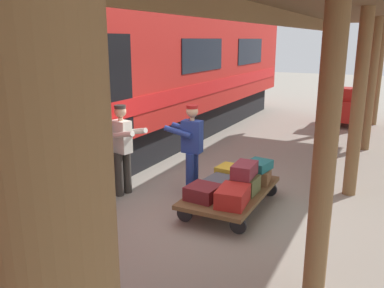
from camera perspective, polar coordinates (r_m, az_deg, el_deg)
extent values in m
plane|color=gray|center=(7.03, 3.29, -9.21)|extent=(60.00, 60.00, 0.00)
cylinder|color=brown|center=(14.93, 25.04, 8.94)|extent=(0.24, 0.24, 3.40)
cylinder|color=brown|center=(11.36, 24.20, 7.63)|extent=(0.24, 0.24, 3.40)
cylinder|color=brown|center=(7.80, 22.61, 5.12)|extent=(0.24, 0.24, 3.40)
cylinder|color=brown|center=(4.30, 18.44, -1.56)|extent=(0.24, 0.24, 3.40)
cube|color=brown|center=(6.28, 7.63, 18.26)|extent=(0.08, 18.75, 0.30)
cube|color=#B21E19|center=(8.50, -19.32, 10.54)|extent=(3.00, 21.69, 2.90)
cube|color=black|center=(8.82, -18.28, -1.83)|extent=(2.55, 20.60, 0.90)
cube|color=red|center=(7.59, -10.82, 4.60)|extent=(0.03, 21.25, 0.36)
cube|color=black|center=(14.26, 8.36, 12.96)|extent=(0.02, 2.39, 0.84)
cube|color=black|center=(10.74, 1.64, 12.58)|extent=(0.02, 2.39, 0.84)
cube|color=black|center=(7.57, -11.33, 7.61)|extent=(0.12, 1.10, 2.00)
cube|color=brown|center=(6.98, 5.55, -6.79)|extent=(1.14, 2.11, 0.07)
cylinder|color=black|center=(6.18, 6.60, -11.48)|extent=(0.26, 0.05, 0.26)
cylinder|color=black|center=(6.52, -1.06, -9.94)|extent=(0.26, 0.05, 0.26)
cylinder|color=black|center=(7.66, 11.06, -6.36)|extent=(0.26, 0.05, 0.26)
cylinder|color=black|center=(7.93, 4.69, -5.38)|extent=(0.26, 0.05, 0.26)
cube|color=maroon|center=(6.53, 1.58, -6.90)|extent=(0.52, 0.53, 0.22)
cube|color=#AD231E|center=(6.33, 5.83, -7.43)|extent=(0.50, 0.67, 0.28)
cube|color=brown|center=(7.36, 9.11, -4.47)|extent=(0.54, 0.52, 0.24)
cube|color=gold|center=(7.53, 5.38, -3.97)|extent=(0.46, 0.49, 0.23)
cube|color=brown|center=(6.84, 7.60, -5.76)|extent=(0.41, 0.46, 0.28)
cube|color=#4C515B|center=(7.03, 3.62, -5.58)|extent=(0.45, 0.67, 0.16)
cube|color=maroon|center=(6.77, 7.50, -3.69)|extent=(0.36, 0.57, 0.23)
cube|color=#1E666B|center=(7.29, 9.45, -3.02)|extent=(0.45, 0.53, 0.16)
cylinder|color=navy|center=(7.62, 0.32, -3.96)|extent=(0.16, 0.16, 0.82)
cylinder|color=navy|center=(7.44, -0.29, -4.41)|extent=(0.16, 0.16, 0.82)
cube|color=navy|center=(7.33, 0.02, 1.08)|extent=(0.37, 0.24, 0.60)
cylinder|color=tan|center=(7.26, 0.02, 3.61)|extent=(0.09, 0.09, 0.06)
sphere|color=tan|center=(7.24, 0.02, 4.70)|extent=(0.22, 0.22, 0.22)
cylinder|color=#A51919|center=(7.22, 0.02, 5.34)|extent=(0.21, 0.21, 0.06)
cylinder|color=navy|center=(7.54, -1.04, 2.23)|extent=(0.53, 0.13, 0.21)
cylinder|color=navy|center=(7.25, -2.08, 1.73)|extent=(0.53, 0.13, 0.21)
cylinder|color=#332D28|center=(7.57, -10.38, -4.32)|extent=(0.16, 0.16, 0.82)
cylinder|color=#332D28|center=(7.70, -9.26, -3.95)|extent=(0.16, 0.16, 0.82)
cube|color=silver|center=(7.44, -10.05, 1.05)|extent=(0.40, 0.29, 0.60)
cylinder|color=tan|center=(7.37, -10.17, 3.54)|extent=(0.09, 0.09, 0.06)
sphere|color=tan|center=(7.34, -10.22, 4.61)|extent=(0.22, 0.22, 0.22)
cylinder|color=#332D28|center=(7.33, -10.25, 5.25)|extent=(0.21, 0.21, 0.06)
cylinder|color=silver|center=(7.15, -9.87, 1.33)|extent=(0.54, 0.20, 0.21)
cylinder|color=silver|center=(7.36, -8.02, 1.79)|extent=(0.54, 0.20, 0.21)
cube|color=#B21E19|center=(14.69, 21.09, 4.72)|extent=(1.14, 1.72, 0.70)
cube|color=#B21E19|center=(14.27, 21.12, 6.49)|extent=(0.91, 0.72, 0.50)
cylinder|color=black|center=(14.12, 22.50, 2.77)|extent=(0.12, 0.40, 0.40)
cylinder|color=black|center=(14.21, 18.89, 3.17)|extent=(0.12, 0.40, 0.40)
cylinder|color=black|center=(15.30, 22.90, 3.58)|extent=(0.12, 0.40, 0.40)
cylinder|color=black|center=(15.38, 19.56, 3.94)|extent=(0.12, 0.40, 0.40)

